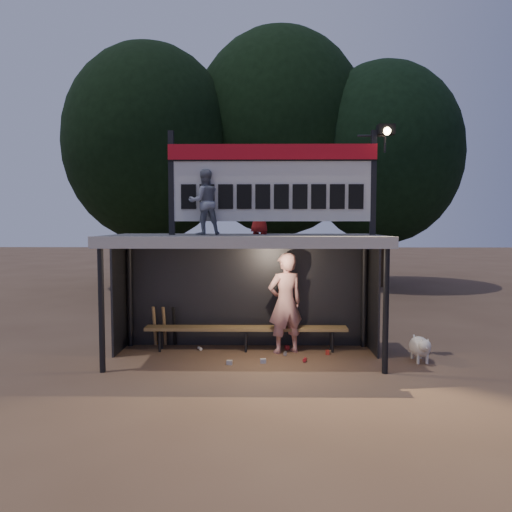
{
  "coord_description": "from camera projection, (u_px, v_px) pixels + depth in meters",
  "views": [
    {
      "loc": [
        0.34,
        -9.21,
        2.57
      ],
      "look_at": [
        0.2,
        0.4,
        1.9
      ],
      "focal_mm": 35.0,
      "sensor_mm": 36.0,
      "label": 1
    }
  ],
  "objects": [
    {
      "name": "bench",
      "position": [
        246.0,
        329.0,
        9.89
      ],
      "size": [
        4.0,
        0.35,
        0.48
      ],
      "color": "olive",
      "rests_on": "ground"
    },
    {
      "name": "tree_right",
      "position": [
        383.0,
        154.0,
        19.41
      ],
      "size": [
        6.08,
        6.08,
        8.72
      ],
      "color": "#322316",
      "rests_on": "ground"
    },
    {
      "name": "litter",
      "position": [
        271.0,
        355.0,
        9.46
      ],
      "size": [
        2.6,
        1.17,
        0.08
      ],
      "color": "#B2281E",
      "rests_on": "ground"
    },
    {
      "name": "child_b",
      "position": [
        260.0,
        211.0,
        9.66
      ],
      "size": [
        0.52,
        0.43,
        0.91
      ],
      "primitive_type": "imported",
      "rotation": [
        0.0,
        0.0,
        2.77
      ],
      "color": "#A41A19",
      "rests_on": "dugout_shelter"
    },
    {
      "name": "bats",
      "position": [
        164.0,
        326.0,
        10.18
      ],
      "size": [
        0.47,
        0.33,
        0.84
      ],
      "color": "#A17B4B",
      "rests_on": "ground"
    },
    {
      "name": "ground",
      "position": [
        245.0,
        358.0,
        9.37
      ],
      "size": [
        80.0,
        80.0,
        0.0
      ],
      "primitive_type": "plane",
      "color": "brown",
      "rests_on": "ground"
    },
    {
      "name": "scoreboard_assembly",
      "position": [
        275.0,
        180.0,
        9.12
      ],
      "size": [
        4.1,
        0.27,
        1.99
      ],
      "color": "black",
      "rests_on": "dugout_shelter"
    },
    {
      "name": "dugout_shelter",
      "position": [
        245.0,
        259.0,
        9.48
      ],
      "size": [
        5.1,
        2.08,
        2.32
      ],
      "color": "#3D3D3F",
      "rests_on": "ground"
    },
    {
      "name": "player",
      "position": [
        285.0,
        303.0,
        9.7
      ],
      "size": [
        0.84,
        0.71,
        1.96
      ],
      "primitive_type": "imported",
      "rotation": [
        0.0,
        0.0,
        3.53
      ],
      "color": "silver",
      "rests_on": "ground"
    },
    {
      "name": "child_a",
      "position": [
        204.0,
        202.0,
        9.1
      ],
      "size": [
        0.7,
        0.63,
        1.19
      ],
      "primitive_type": "imported",
      "rotation": [
        0.0,
        0.0,
        3.5
      ],
      "color": "slate",
      "rests_on": "dugout_shelter"
    },
    {
      "name": "tree_left",
      "position": [
        150.0,
        144.0,
        19.02
      ],
      "size": [
        6.46,
        6.46,
        9.27
      ],
      "color": "black",
      "rests_on": "ground"
    },
    {
      "name": "dog",
      "position": [
        420.0,
        347.0,
        9.12
      ],
      "size": [
        0.36,
        0.81,
        0.49
      ],
      "color": "beige",
      "rests_on": "ground"
    },
    {
      "name": "tree_mid",
      "position": [
        280.0,
        133.0,
        20.4
      ],
      "size": [
        7.22,
        7.22,
        10.36
      ],
      "color": "#2F2115",
      "rests_on": "ground"
    }
  ]
}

